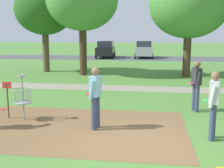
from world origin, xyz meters
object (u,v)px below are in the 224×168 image
at_px(tree_near_right, 82,0).
at_px(player_waiting_left, 196,83).
at_px(tree_mid_right, 44,10).
at_px(parked_car_center_left, 144,49).
at_px(parked_car_leftmost, 106,49).
at_px(player_waiting_right, 214,101).
at_px(frisbee_by_tee, 2,109).
at_px(player_foreground_watching, 95,95).
at_px(disc_golf_basket, 21,96).
at_px(tree_near_left, 189,4).

bearing_deg(tree_near_right, player_waiting_left, -53.62).
distance_m(tree_mid_right, parked_car_center_left, 14.58).
height_order(player_waiting_left, parked_car_leftmost, parked_car_leftmost).
distance_m(player_waiting_right, tree_mid_right, 15.04).
height_order(player_waiting_right, frisbee_by_tee, player_waiting_right).
relative_size(player_foreground_watching, frisbee_by_tee, 6.86).
relative_size(frisbee_by_tee, tree_mid_right, 0.04).
height_order(disc_golf_basket, tree_near_right, tree_near_right).
bearing_deg(player_waiting_left, tree_near_left, 85.70).
height_order(player_foreground_watching, tree_near_right, tree_near_right).
bearing_deg(tree_near_right, tree_near_left, 1.36).
relative_size(player_foreground_watching, tree_near_left, 0.27).
height_order(disc_golf_basket, tree_mid_right, tree_mid_right).
distance_m(player_waiting_right, tree_near_right, 12.58).
relative_size(disc_golf_basket, tree_near_left, 0.22).
distance_m(frisbee_by_tee, tree_mid_right, 10.96).
distance_m(disc_golf_basket, tree_near_right, 10.39).
distance_m(parked_car_leftmost, parked_car_center_left, 4.23).
height_order(tree_near_left, tree_mid_right, tree_near_left).
relative_size(player_waiting_left, player_waiting_right, 1.00).
xyz_separation_m(player_waiting_left, tree_near_left, (0.61, 8.05, 3.34)).
bearing_deg(player_waiting_right, parked_car_leftmost, 105.47).
xyz_separation_m(player_foreground_watching, frisbee_by_tee, (-3.60, 1.50, -0.96)).
xyz_separation_m(parked_car_leftmost, parked_car_center_left, (4.20, 0.50, 0.00)).
bearing_deg(frisbee_by_tee, disc_golf_basket, -39.34).
distance_m(tree_near_right, tree_mid_right, 3.24).
bearing_deg(tree_near_left, frisbee_by_tee, -129.32).
xyz_separation_m(disc_golf_basket, player_foreground_watching, (2.39, -0.51, 0.21)).
distance_m(tree_near_left, tree_near_right, 6.43).
height_order(player_waiting_left, parked_car_center_left, parked_car_center_left).
bearing_deg(tree_near_left, player_waiting_right, -93.07).
relative_size(disc_golf_basket, parked_car_center_left, 0.33).
distance_m(player_foreground_watching, player_waiting_right, 3.05).
xyz_separation_m(player_waiting_left, parked_car_leftmost, (-6.60, 21.37, -0.05)).
bearing_deg(player_waiting_right, player_foreground_watching, 173.02).
height_order(tree_near_right, parked_car_center_left, tree_near_right).
xyz_separation_m(player_waiting_right, tree_near_right, (-5.85, 10.51, 3.66)).
distance_m(disc_golf_basket, parked_car_leftmost, 23.14).
bearing_deg(parked_car_center_left, parked_car_leftmost, -173.21).
height_order(tree_near_left, parked_car_leftmost, tree_near_left).
distance_m(player_waiting_left, tree_near_right, 10.47).
distance_m(disc_golf_basket, parked_car_center_left, 23.79).
height_order(tree_mid_right, parked_car_center_left, tree_mid_right).
bearing_deg(tree_mid_right, disc_golf_basket, -72.74).
height_order(tree_near_right, parked_car_leftmost, tree_near_right).
bearing_deg(player_foreground_watching, frisbee_by_tee, 157.36).
xyz_separation_m(player_foreground_watching, player_waiting_right, (3.02, -0.37, 0.00)).
height_order(disc_golf_basket, player_foreground_watching, player_foreground_watching).
xyz_separation_m(player_waiting_right, frisbee_by_tee, (-6.63, 1.87, -0.96)).
bearing_deg(player_waiting_left, player_foreground_watching, -143.13).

